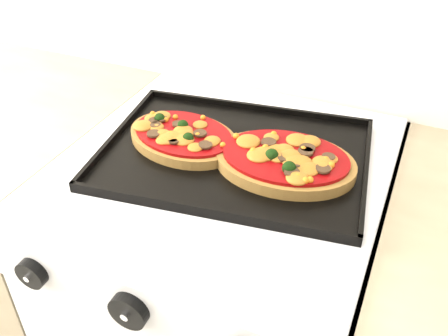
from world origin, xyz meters
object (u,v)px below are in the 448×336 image
at_px(baking_tray, 235,153).
at_px(pizza_right, 285,159).
at_px(pizza_left, 183,136).
at_px(stove, 225,315).

height_order(baking_tray, pizza_right, pizza_right).
distance_m(baking_tray, pizza_left, 0.11).
bearing_deg(pizza_right, baking_tray, 176.51).
xyz_separation_m(stove, baking_tray, (0.01, 0.01, 0.47)).
relative_size(baking_tray, pizza_right, 1.92).
bearing_deg(pizza_left, baking_tray, 3.36).
distance_m(stove, baking_tray, 0.47).
bearing_deg(baking_tray, pizza_left, 175.48).
height_order(baking_tray, pizza_left, pizza_left).
relative_size(stove, baking_tray, 1.89).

